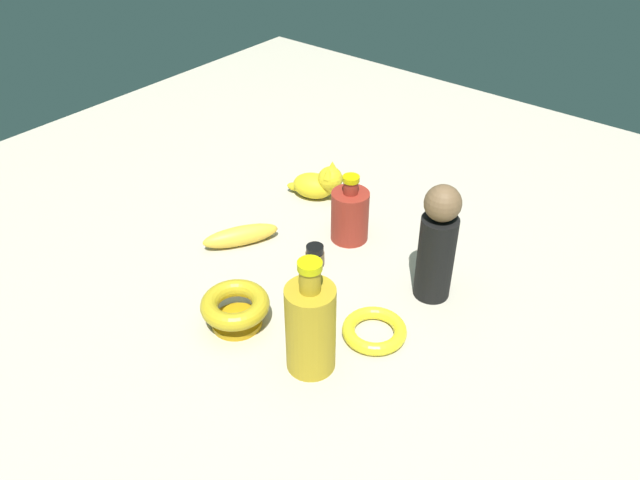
# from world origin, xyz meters

# --- Properties ---
(ground) EXTENTS (2.00, 2.00, 0.00)m
(ground) POSITION_xyz_m (0.00, 0.00, 0.00)
(ground) COLOR #BCB29E
(banana) EXTENTS (0.11, 0.15, 0.04)m
(banana) POSITION_xyz_m (-0.18, -0.03, 0.02)
(banana) COLOR yellow
(banana) RESTS_ON ground
(bottle_short) EXTENTS (0.08, 0.08, 0.15)m
(bottle_short) POSITION_xyz_m (-0.03, 0.13, 0.06)
(bottle_short) COLOR maroon
(bottle_short) RESTS_ON ground
(bangle) EXTENTS (0.11, 0.11, 0.02)m
(bangle) POSITION_xyz_m (0.18, -0.07, 0.01)
(bangle) COLOR yellow
(bangle) RESTS_ON ground
(bowl) EXTENTS (0.12, 0.12, 0.06)m
(bowl) POSITION_xyz_m (-0.02, -0.20, 0.04)
(bowl) COLOR #C18F11
(bowl) RESTS_ON ground
(nail_polish_jar) EXTENTS (0.04, 0.04, 0.04)m
(nail_polish_jar) POSITION_xyz_m (-0.02, 0.01, 0.02)
(nail_polish_jar) COLOR brown
(nail_polish_jar) RESTS_ON ground
(person_figure_adult) EXTENTS (0.07, 0.07, 0.23)m
(person_figure_adult) POSITION_xyz_m (0.20, 0.08, 0.11)
(person_figure_adult) COLOR black
(person_figure_adult) RESTS_ON ground
(cat_figurine) EXTENTS (0.13, 0.09, 0.09)m
(cat_figurine) POSITION_xyz_m (-0.17, 0.21, 0.04)
(cat_figurine) COLOR yellow
(cat_figurine) RESTS_ON ground
(bottle_tall) EXTENTS (0.08, 0.08, 0.21)m
(bottle_tall) POSITION_xyz_m (0.14, -0.19, 0.08)
(bottle_tall) COLOR #B7951F
(bottle_tall) RESTS_ON ground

